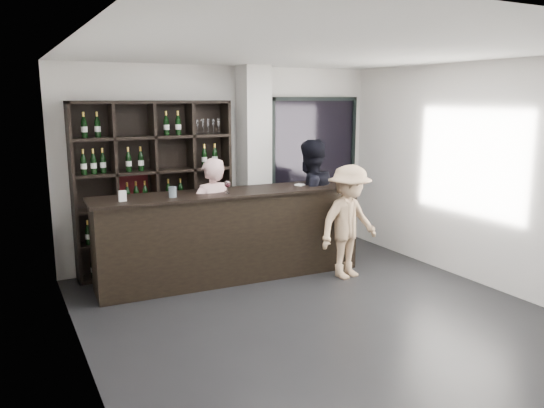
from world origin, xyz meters
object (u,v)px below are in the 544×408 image
wine_shelf (155,188)px  customer (349,222)px  tasting_counter (231,235)px  taster_pink (212,220)px  taster_black (309,202)px

wine_shelf → customer: 2.73m
tasting_counter → customer: customer is taller
taster_pink → taster_black: size_ratio=0.90×
taster_black → wine_shelf: bearing=-27.5°
wine_shelf → taster_pink: (0.57, -0.72, -0.37)m
wine_shelf → taster_black: wine_shelf is taller
tasting_counter → taster_pink: bearing=159.5°
wine_shelf → tasting_counter: 1.29m
tasting_counter → taster_pink: (-0.23, 0.10, 0.22)m
wine_shelf → taster_black: bearing=-18.8°
taster_pink → taster_black: (1.53, 0.00, 0.09)m
wine_shelf → taster_pink: size_ratio=1.45×
taster_pink → tasting_counter: bearing=147.9°
wine_shelf → taster_black: (2.10, -0.72, -0.28)m
tasting_counter → taster_black: 1.34m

